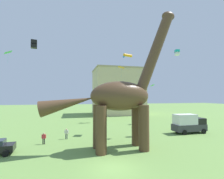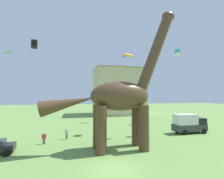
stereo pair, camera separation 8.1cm
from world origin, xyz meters
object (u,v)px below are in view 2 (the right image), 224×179
Objects in this scene: kite_far_right at (112,102)px; kite_near_high at (8,53)px; kite_high_left at (122,67)px; kite_drifting at (177,52)px; parked_box_truck at (189,123)px; kite_far_left at (34,44)px; person_watching_child at (67,133)px; kite_mid_left at (153,85)px; kite_apex at (127,56)px; dinosaur_sculpture at (120,96)px; person_photographer at (44,137)px; kite_trailing at (121,105)px.

kite_far_right is 21.00m from kite_near_high.
kite_drifting is at bearing -15.18° from kite_high_left.
kite_near_high is at bearing 170.13° from parked_box_truck.
kite_drifting is 23.88m from kite_far_left.
kite_far_left is at bearing 177.48° from kite_high_left.
kite_mid_left is (19.03, 9.94, 7.88)m from person_watching_child.
kite_apex is 2.02× the size of kite_far_left.
person_watching_child is at bearing -28.63° from kite_far_left.
kite_near_high reaches higher than kite_high_left.
parked_box_truck is (13.82, 5.51, -4.63)m from dinosaur_sculpture.
dinosaur_sculpture is 18.22× the size of kite_drifting.
kite_near_high reaches higher than person_photographer.
kite_apex is (14.52, 14.95, 15.82)m from person_watching_child.
kite_far_right is (-5.32, -5.36, -11.77)m from kite_apex.
person_watching_child is 9.03m from kite_trailing.
person_watching_child is 16.08m from kite_near_high.
person_photographer is 0.97× the size of person_watching_child.
kite_apex reaches higher than kite_far_right.
kite_apex is at bearing 109.31° from parked_box_truck.
kite_drifting is 28.16m from kite_near_high.
kite_apex is 1.70× the size of kite_mid_left.
person_watching_child is 13.89m from kite_far_right.
kite_trailing is at bearing -135.26° from kite_mid_left.
kite_trailing is at bearing -108.23° from kite_high_left.
person_watching_child is 14.83m from kite_far_left.
dinosaur_sculpture is at bearing -128.13° from kite_mid_left.
kite_near_high is (-6.52, 6.29, 12.41)m from person_photographer.
kite_mid_left is (24.23, 7.10, -5.72)m from kite_far_left.
dinosaur_sculpture is 16.27m from kite_far_right.
person_photographer is 0.74× the size of kite_near_high.
kite_apex is 3.29× the size of kite_far_right.
kite_trailing is 1.91× the size of kite_mid_left.
kite_far_right is at bearing 136.13° from parked_box_truck.
kite_high_left is (-5.44, -12.74, -5.45)m from kite_apex.
kite_high_left is 1.21× the size of kite_mid_left.
person_watching_child is 1.01× the size of kite_mid_left.
kite_trailing is 2.27× the size of kite_far_left.
parked_box_truck is 15.42m from kite_far_right.
person_watching_child is 0.53× the size of kite_trailing.
kite_trailing reaches higher than person_watching_child.
person_watching_child is 0.84× the size of kite_high_left.
kite_high_left is (-9.37, 2.54, -2.58)m from kite_drifting.
kite_apex is (8.29, 21.31, 10.47)m from dinosaur_sculpture.
kite_near_high reaches higher than person_watching_child.
person_photographer is 26.11m from kite_mid_left.
kite_drifting is at bearing -47.00° from kite_far_right.
kite_far_left is (-11.44, 9.20, 8.24)m from dinosaur_sculpture.
kite_trailing is 1.58× the size of kite_high_left.
dinosaur_sculpture reaches higher than parked_box_truck.
kite_apex is 2.68× the size of kite_drifting.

